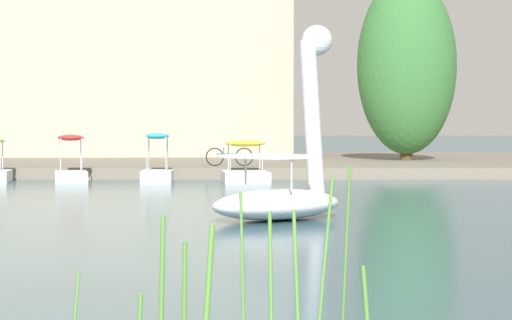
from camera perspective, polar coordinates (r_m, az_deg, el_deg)
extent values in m
cube|color=slate|center=(45.26, -0.51, -0.14)|extent=(156.76, 23.25, 0.41)
ellipsoid|color=white|center=(18.82, 1.26, -2.57)|extent=(3.26, 3.15, 0.58)
cylinder|color=white|center=(19.41, 3.29, 2.51)|extent=(0.65, 0.63, 3.02)
sphere|color=white|center=(19.58, 3.58, 6.91)|extent=(0.85, 0.85, 0.61)
cone|color=yellow|center=(19.75, 4.08, 6.86)|extent=(0.54, 0.53, 0.33)
cube|color=white|center=(18.61, 0.74, 0.21)|extent=(1.72, 1.76, 0.08)
cylinder|color=silver|center=(18.15, 2.11, -0.82)|extent=(0.04, 0.04, 0.63)
cylinder|color=silver|center=(19.11, -0.56, -0.69)|extent=(0.04, 0.04, 0.63)
cube|color=white|center=(32.01, -0.59, -0.97)|extent=(1.67, 2.37, 0.36)
ellipsoid|color=yellow|center=(31.97, -0.59, 0.96)|extent=(1.39, 1.17, 0.20)
cylinder|color=#B7B7BF|center=(32.36, -1.56, 0.17)|extent=(0.04, 0.04, 0.90)
cylinder|color=#B7B7BF|center=(32.45, 0.26, 0.18)|extent=(0.04, 0.04, 0.90)
cylinder|color=#B7B7BF|center=(31.52, -1.46, 0.13)|extent=(0.04, 0.04, 0.90)
cylinder|color=#B7B7BF|center=(31.62, 0.41, 0.13)|extent=(0.04, 0.04, 0.90)
cube|color=white|center=(31.91, -5.67, -0.96)|extent=(1.04, 1.89, 0.40)
ellipsoid|color=#2DB7D1|center=(31.88, -5.68, 1.39)|extent=(0.79, 1.13, 0.20)
cylinder|color=#B7B7BF|center=(32.35, -6.16, 0.41)|extent=(0.04, 0.04, 1.10)
cylinder|color=#B7B7BF|center=(32.31, -5.09, 0.41)|extent=(0.04, 0.04, 1.10)
cylinder|color=#B7B7BF|center=(31.46, -6.28, 0.37)|extent=(0.04, 0.04, 1.10)
cylinder|color=#B7B7BF|center=(31.42, -5.18, 0.38)|extent=(0.04, 0.04, 1.10)
cube|color=white|center=(32.49, -10.59, -0.96)|extent=(1.38, 1.96, 0.36)
ellipsoid|color=red|center=(32.45, -10.60, 1.27)|extent=(1.01, 1.09, 0.20)
cylinder|color=#B7B7BF|center=(32.83, -11.19, 0.33)|extent=(0.04, 0.04, 1.08)
cylinder|color=#B7B7BF|center=(32.85, -10.03, 0.34)|extent=(0.04, 0.04, 1.08)
cylinder|color=#B7B7BF|center=(32.08, -11.17, 0.30)|extent=(0.04, 0.04, 1.08)
cylinder|color=#B7B7BF|center=(32.10, -9.98, 0.31)|extent=(0.04, 0.04, 1.08)
cylinder|color=#B7B7BF|center=(33.50, -14.37, 0.27)|extent=(0.04, 0.04, 0.97)
cylinder|color=#B7B7BF|center=(32.69, -14.51, 0.23)|extent=(0.04, 0.04, 0.97)
cylinder|color=#4C3823|center=(42.60, 8.72, 1.62)|extent=(0.52, 0.52, 2.41)
ellipsoid|color=#387538|center=(42.68, 8.74, 5.42)|extent=(6.02, 6.07, 7.59)
torus|color=black|center=(35.30, -0.65, 0.18)|extent=(0.65, 0.06, 0.65)
torus|color=black|center=(35.36, -2.35, 0.18)|extent=(0.65, 0.06, 0.65)
cube|color=#1E59A5|center=(35.32, -1.50, 0.35)|extent=(0.94, 0.07, 0.04)
cylinder|color=#1E59A5|center=(35.33, -1.84, 0.50)|extent=(0.03, 0.03, 0.28)
cube|color=#B2A893|center=(51.35, -6.78, 8.29)|extent=(15.59, 10.21, 14.28)
cylinder|color=#568E38|center=(6.23, 3.88, -7.50)|extent=(0.16, 0.18, 1.42)
cylinder|color=#568E38|center=(5.92, -5.45, -9.07)|extent=(0.06, 0.11, 1.22)
cylinder|color=#568E38|center=(5.81, -0.70, -8.56)|extent=(0.05, 0.03, 1.36)
cylinder|color=#568E38|center=(5.96, 5.15, -7.52)|extent=(0.06, 0.23, 1.50)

